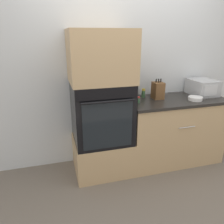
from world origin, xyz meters
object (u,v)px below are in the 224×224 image
(bowl, at_px, (195,98))
(condiment_jar_mid, at_px, (138,100))
(microwave, at_px, (202,87))
(condiment_jar_near, at_px, (162,93))
(wall_oven, at_px, (102,112))
(condiment_jar_far, at_px, (143,93))
(knife_block, at_px, (158,90))

(bowl, xyz_separation_m, condiment_jar_mid, (-0.74, 0.09, 0.02))
(condiment_jar_mid, bearing_deg, microwave, 7.30)
(condiment_jar_near, bearing_deg, microwave, -10.53)
(wall_oven, relative_size, condiment_jar_far, 6.38)
(knife_block, height_order, condiment_jar_mid, knife_block)
(wall_oven, height_order, knife_block, wall_oven)
(knife_block, xyz_separation_m, condiment_jar_near, (0.12, 0.12, -0.07))
(microwave, xyz_separation_m, condiment_jar_near, (-0.56, 0.10, -0.07))
(wall_oven, bearing_deg, condiment_jar_far, 16.44)
(condiment_jar_near, bearing_deg, condiment_jar_far, -177.56)
(wall_oven, bearing_deg, bowl, -6.09)
(microwave, xyz_separation_m, condiment_jar_mid, (-0.99, -0.13, -0.06))
(microwave, xyz_separation_m, condiment_jar_far, (-0.83, 0.09, -0.05))
(bowl, bearing_deg, microwave, 40.18)
(microwave, distance_m, condiment_jar_far, 0.84)
(condiment_jar_near, bearing_deg, condiment_jar_mid, -152.04)
(wall_oven, xyz_separation_m, bowl, (1.18, -0.13, 0.11))
(microwave, relative_size, knife_block, 1.49)
(wall_oven, xyz_separation_m, microwave, (1.44, 0.09, 0.19))
(wall_oven, bearing_deg, condiment_jar_near, 12.22)
(microwave, height_order, condiment_jar_mid, microwave)
(wall_oven, distance_m, bowl, 1.20)
(condiment_jar_near, bearing_deg, knife_block, -135.99)
(wall_oven, xyz_separation_m, condiment_jar_far, (0.61, 0.18, 0.14))
(condiment_jar_near, height_order, condiment_jar_mid, condiment_jar_mid)
(wall_oven, distance_m, condiment_jar_far, 0.65)
(knife_block, relative_size, condiment_jar_near, 3.70)
(microwave, xyz_separation_m, bowl, (-0.25, -0.21, -0.08))
(wall_oven, bearing_deg, condiment_jar_mid, -5.02)
(condiment_jar_near, distance_m, condiment_jar_far, 0.28)
(wall_oven, height_order, bowl, wall_oven)
(knife_block, height_order, condiment_jar_near, knife_block)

